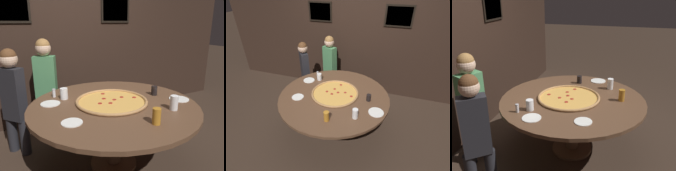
# 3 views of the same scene
# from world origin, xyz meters

# --- Properties ---
(ground_plane) EXTENTS (24.00, 24.00, 0.00)m
(ground_plane) POSITION_xyz_m (0.00, 0.00, 0.00)
(ground_plane) COLOR #38281E
(back_wall) EXTENTS (6.40, 0.08, 2.60)m
(back_wall) POSITION_xyz_m (0.00, 1.49, 1.30)
(back_wall) COLOR black
(back_wall) RESTS_ON ground_plane
(dining_table) EXTENTS (1.77, 1.77, 0.74)m
(dining_table) POSITION_xyz_m (0.00, 0.00, 0.63)
(dining_table) COLOR brown
(dining_table) RESTS_ON ground_plane
(giant_pizza) EXTENTS (0.77, 0.77, 0.03)m
(giant_pizza) POSITION_xyz_m (0.00, 0.05, 0.75)
(giant_pizza) COLOR #E5A84C
(giant_pizza) RESTS_ON dining_table
(drink_cup_near_right) EXTENTS (0.07, 0.07, 0.14)m
(drink_cup_near_right) POSITION_xyz_m (0.10, -0.58, 0.81)
(drink_cup_near_right) COLOR #BC7A23
(drink_cup_near_right) RESTS_ON dining_table
(drink_cup_beside_pizza) EXTENTS (0.08, 0.08, 0.14)m
(drink_cup_beside_pizza) POSITION_xyz_m (0.45, -0.42, 0.81)
(drink_cup_beside_pizza) COLOR white
(drink_cup_beside_pizza) RESTS_ON dining_table
(drink_cup_front_edge) EXTENTS (0.07, 0.07, 0.11)m
(drink_cup_front_edge) POSITION_xyz_m (0.56, 0.03, 0.79)
(drink_cup_front_edge) COLOR black
(drink_cup_front_edge) RESTS_ON dining_table
(drink_cup_far_right) EXTENTS (0.08, 0.08, 0.12)m
(drink_cup_far_right) POSITION_xyz_m (-0.42, 0.39, 0.80)
(drink_cup_far_right) COLOR white
(drink_cup_far_right) RESTS_ON dining_table
(white_plate_near_front) EXTENTS (0.19, 0.19, 0.01)m
(white_plate_near_front) POSITION_xyz_m (-0.53, -0.23, 0.74)
(white_plate_near_front) COLOR white
(white_plate_near_front) RESTS_ON dining_table
(white_plate_left_side) EXTENTS (0.20, 0.20, 0.01)m
(white_plate_left_side) POSITION_xyz_m (-0.60, 0.30, 0.74)
(white_plate_left_side) COLOR white
(white_plate_left_side) RESTS_ON dining_table
(white_plate_right_side) EXTENTS (0.22, 0.22, 0.01)m
(white_plate_right_side) POSITION_xyz_m (0.71, -0.22, 0.74)
(white_plate_right_side) COLOR white
(white_plate_right_side) RESTS_ON dining_table
(condiment_shaker) EXTENTS (0.04, 0.04, 0.10)m
(condiment_shaker) POSITION_xyz_m (-0.51, 0.50, 0.79)
(condiment_shaker) COLOR silver
(condiment_shaker) RESTS_ON dining_table
(diner_side_right) EXTENTS (0.30, 0.32, 1.29)m
(diner_side_right) POSITION_xyz_m (-0.92, 0.76, 0.73)
(diner_side_right) COLOR #232328
(diner_side_right) RESTS_ON ground_plane
(diner_far_left) EXTENTS (0.36, 0.25, 1.36)m
(diner_far_left) POSITION_xyz_m (-0.48, 1.09, 0.77)
(diner_far_left) COLOR #232328
(diner_far_left) RESTS_ON ground_plane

